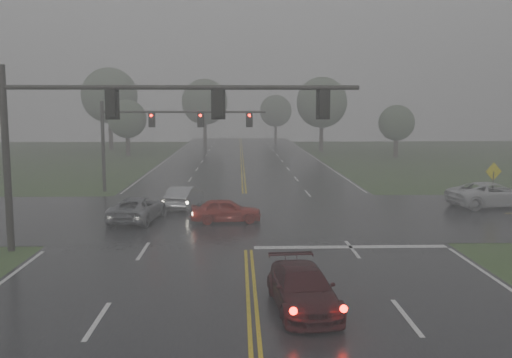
{
  "coord_description": "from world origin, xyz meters",
  "views": [
    {
      "loc": [
        -0.41,
        -9.92,
        6.17
      ],
      "look_at": [
        0.39,
        16.0,
        2.85
      ],
      "focal_mm": 40.0,
      "sensor_mm": 36.0,
      "label": 1
    }
  ],
  "objects_px": {
    "sedan_silver": "(184,208)",
    "pickup_white": "(491,207)",
    "sedan_maroon": "(303,309)",
    "signal_gantry_near": "(117,121)",
    "signal_gantry_far": "(154,128)",
    "car_grey": "(138,221)",
    "sedan_red": "(226,222)"
  },
  "relations": [
    {
      "from": "sedan_silver",
      "to": "pickup_white",
      "type": "height_order",
      "value": "pickup_white"
    },
    {
      "from": "pickup_white",
      "to": "sedan_maroon",
      "type": "bearing_deg",
      "value": 130.33
    },
    {
      "from": "signal_gantry_near",
      "to": "signal_gantry_far",
      "type": "bearing_deg",
      "value": 93.3
    },
    {
      "from": "sedan_silver",
      "to": "pickup_white",
      "type": "bearing_deg",
      "value": -169.81
    },
    {
      "from": "sedan_silver",
      "to": "signal_gantry_far",
      "type": "bearing_deg",
      "value": -57.98
    },
    {
      "from": "sedan_silver",
      "to": "car_grey",
      "type": "bearing_deg",
      "value": 71.49
    },
    {
      "from": "sedan_maroon",
      "to": "sedan_red",
      "type": "bearing_deg",
      "value": 95.95
    },
    {
      "from": "sedan_silver",
      "to": "signal_gantry_far",
      "type": "distance_m",
      "value": 8.94
    },
    {
      "from": "sedan_silver",
      "to": "signal_gantry_near",
      "type": "xyz_separation_m",
      "value": [
        -1.79,
        -10.11,
        5.56
      ]
    },
    {
      "from": "sedan_silver",
      "to": "signal_gantry_far",
      "type": "xyz_separation_m",
      "value": [
        -2.79,
        7.14,
        4.6
      ]
    },
    {
      "from": "sedan_red",
      "to": "sedan_silver",
      "type": "height_order",
      "value": "sedan_silver"
    },
    {
      "from": "sedan_red",
      "to": "pickup_white",
      "type": "xyz_separation_m",
      "value": [
        16.27,
        4.23,
        0.0
      ]
    },
    {
      "from": "signal_gantry_near",
      "to": "sedan_red",
      "type": "bearing_deg",
      "value": 52.17
    },
    {
      "from": "sedan_red",
      "to": "signal_gantry_far",
      "type": "height_order",
      "value": "signal_gantry_far"
    },
    {
      "from": "sedan_maroon",
      "to": "car_grey",
      "type": "height_order",
      "value": "car_grey"
    },
    {
      "from": "car_grey",
      "to": "pickup_white",
      "type": "relative_size",
      "value": 0.86
    },
    {
      "from": "sedan_silver",
      "to": "sedan_red",
      "type": "bearing_deg",
      "value": 131.69
    },
    {
      "from": "sedan_red",
      "to": "pickup_white",
      "type": "height_order",
      "value": "pickup_white"
    },
    {
      "from": "car_grey",
      "to": "signal_gantry_near",
      "type": "xyz_separation_m",
      "value": [
        0.36,
        -6.27,
        5.56
      ]
    },
    {
      "from": "pickup_white",
      "to": "signal_gantry_near",
      "type": "bearing_deg",
      "value": 104.01
    },
    {
      "from": "sedan_maroon",
      "to": "car_grey",
      "type": "distance_m",
      "value": 15.64
    },
    {
      "from": "sedan_maroon",
      "to": "signal_gantry_near",
      "type": "xyz_separation_m",
      "value": [
        -7.06,
        7.5,
        5.56
      ]
    },
    {
      "from": "car_grey",
      "to": "sedan_maroon",
      "type": "bearing_deg",
      "value": 126.5
    },
    {
      "from": "car_grey",
      "to": "pickup_white",
      "type": "xyz_separation_m",
      "value": [
        21.06,
        3.68,
        0.0
      ]
    },
    {
      "from": "sedan_silver",
      "to": "signal_gantry_far",
      "type": "height_order",
      "value": "signal_gantry_far"
    },
    {
      "from": "sedan_silver",
      "to": "signal_gantry_near",
      "type": "bearing_deg",
      "value": 90.65
    },
    {
      "from": "signal_gantry_near",
      "to": "sedan_silver",
      "type": "bearing_deg",
      "value": 79.95
    },
    {
      "from": "pickup_white",
      "to": "signal_gantry_far",
      "type": "relative_size",
      "value": 0.46
    },
    {
      "from": "car_grey",
      "to": "signal_gantry_far",
      "type": "relative_size",
      "value": 0.4
    },
    {
      "from": "sedan_silver",
      "to": "pickup_white",
      "type": "xyz_separation_m",
      "value": [
        18.91,
        -0.17,
        0.0
      ]
    },
    {
      "from": "sedan_red",
      "to": "car_grey",
      "type": "relative_size",
      "value": 0.8
    },
    {
      "from": "sedan_red",
      "to": "sedan_silver",
      "type": "distance_m",
      "value": 5.13
    }
  ]
}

